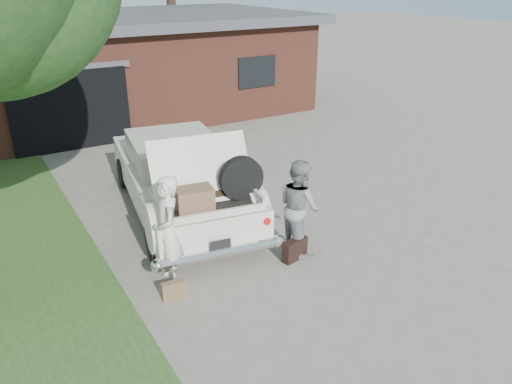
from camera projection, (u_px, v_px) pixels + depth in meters
ground at (274, 262)px, 8.65m from camera, size 90.00×90.00×0.00m
house at (119, 64)px, 17.42m from camera, size 12.80×7.80×3.30m
sedan at (180, 177)px, 10.17m from camera, size 2.84×5.55×2.05m
woman_left at (168, 231)px, 7.78m from camera, size 0.57×0.74×1.81m
woman_right at (299, 207)px, 8.70m from camera, size 0.69×0.86×1.72m
suitcase_left at (174, 290)px, 7.63m from camera, size 0.39×0.16×0.30m
suitcase_right at (295, 249)px, 8.66m from camera, size 0.52×0.26×0.38m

